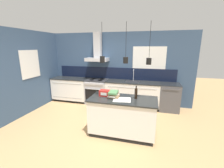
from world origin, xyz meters
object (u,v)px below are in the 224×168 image
object	(u,v)px
book_stack	(114,94)
red_supply_box	(105,93)
oven_range	(97,91)
dishwasher	(169,97)
bottle_on_island	(136,93)

from	to	relation	value
book_stack	red_supply_box	bearing A→B (deg)	168.46
oven_range	red_supply_box	world-z (taller)	red_supply_box
dishwasher	book_stack	bearing A→B (deg)	-129.87
book_stack	bottle_on_island	bearing A→B (deg)	3.28
bottle_on_island	book_stack	size ratio (longest dim) A/B	0.88
red_supply_box	oven_range	bearing A→B (deg)	116.50
oven_range	bottle_on_island	world-z (taller)	bottle_on_island
dishwasher	book_stack	size ratio (longest dim) A/B	2.60
dishwasher	bottle_on_island	world-z (taller)	bottle_on_island
oven_range	dishwasher	bearing A→B (deg)	0.09
oven_range	dishwasher	size ratio (longest dim) A/B	1.00
bottle_on_island	book_stack	bearing A→B (deg)	-176.72
dishwasher	oven_range	bearing A→B (deg)	-179.91
oven_range	dishwasher	xyz separation A→B (m)	(2.56, 0.00, 0.00)
dishwasher	bottle_on_island	bearing A→B (deg)	-118.62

